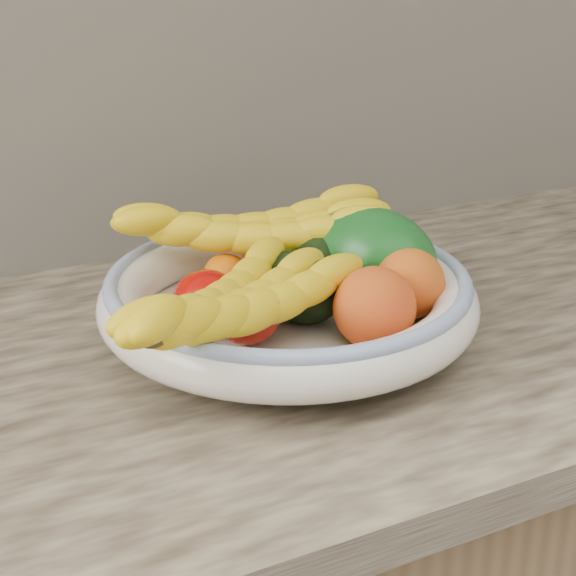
{
  "coord_description": "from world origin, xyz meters",
  "views": [
    {
      "loc": [
        -0.37,
        0.91,
        1.3
      ],
      "look_at": [
        0.0,
        1.66,
        0.96
      ],
      "focal_mm": 55.0,
      "sensor_mm": 36.0,
      "label": 1
    }
  ],
  "objects_px": {
    "fruit_bowl": "(288,298)",
    "banana_bunch_front": "(234,312)",
    "green_mango": "(370,256)",
    "banana_bunch_back": "(254,237)"
  },
  "relations": [
    {
      "from": "fruit_bowl",
      "to": "banana_bunch_front",
      "type": "height_order",
      "value": "banana_bunch_front"
    },
    {
      "from": "green_mango",
      "to": "banana_bunch_front",
      "type": "height_order",
      "value": "green_mango"
    },
    {
      "from": "banana_bunch_back",
      "to": "banana_bunch_front",
      "type": "xyz_separation_m",
      "value": [
        -0.09,
        -0.16,
        -0.01
      ]
    },
    {
      "from": "fruit_bowl",
      "to": "banana_bunch_back",
      "type": "height_order",
      "value": "banana_bunch_back"
    },
    {
      "from": "green_mango",
      "to": "banana_bunch_front",
      "type": "distance_m",
      "value": 0.21
    },
    {
      "from": "fruit_bowl",
      "to": "banana_bunch_back",
      "type": "relative_size",
      "value": 1.22
    },
    {
      "from": "green_mango",
      "to": "banana_bunch_front",
      "type": "bearing_deg",
      "value": 176.8
    },
    {
      "from": "green_mango",
      "to": "banana_bunch_front",
      "type": "relative_size",
      "value": 0.49
    },
    {
      "from": "fruit_bowl",
      "to": "banana_bunch_back",
      "type": "xyz_separation_m",
      "value": [
        0.0,
        0.09,
        0.04
      ]
    },
    {
      "from": "fruit_bowl",
      "to": "green_mango",
      "type": "relative_size",
      "value": 2.56
    }
  ]
}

